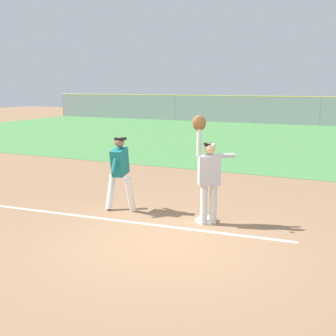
{
  "coord_description": "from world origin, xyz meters",
  "views": [
    {
      "loc": [
        3.29,
        -6.91,
        2.88
      ],
      "look_at": [
        -0.72,
        1.7,
        1.05
      ],
      "focal_mm": 46.46,
      "sensor_mm": 36.0,
      "label": 1
    }
  ],
  "objects_px": {
    "parked_car_red": "(306,113)",
    "fielder": "(208,172)",
    "runner": "(120,169)",
    "first_base": "(206,220)",
    "baseball": "(213,145)",
    "parked_car_blue": "(229,111)",
    "parked_car_black": "(160,109)"
  },
  "relations": [
    {
      "from": "parked_car_red",
      "to": "fielder",
      "type": "bearing_deg",
      "value": -82.67
    },
    {
      "from": "runner",
      "to": "first_base",
      "type": "bearing_deg",
      "value": -4.56
    },
    {
      "from": "runner",
      "to": "parked_car_blue",
      "type": "xyz_separation_m",
      "value": [
        -5.6,
        26.67,
        -0.32
      ]
    },
    {
      "from": "runner",
      "to": "parked_car_blue",
      "type": "relative_size",
      "value": 0.39
    },
    {
      "from": "first_base",
      "to": "parked_car_black",
      "type": "xyz_separation_m",
      "value": [
        -14.44,
        27.44,
        0.63
      ]
    },
    {
      "from": "parked_car_red",
      "to": "runner",
      "type": "bearing_deg",
      "value": -87.22
    },
    {
      "from": "fielder",
      "to": "parked_car_blue",
      "type": "bearing_deg",
      "value": -14.41
    },
    {
      "from": "baseball",
      "to": "fielder",
      "type": "bearing_deg",
      "value": 129.98
    },
    {
      "from": "first_base",
      "to": "fielder",
      "type": "bearing_deg",
      "value": -61.09
    },
    {
      "from": "fielder",
      "to": "parked_car_black",
      "type": "distance_m",
      "value": 31.17
    },
    {
      "from": "parked_car_black",
      "to": "baseball",
      "type": "bearing_deg",
      "value": -67.16
    },
    {
      "from": "first_base",
      "to": "parked_car_black",
      "type": "distance_m",
      "value": 31.01
    },
    {
      "from": "parked_car_red",
      "to": "parked_car_blue",
      "type": "bearing_deg",
      "value": -172.72
    },
    {
      "from": "fielder",
      "to": "parked_car_red",
      "type": "relative_size",
      "value": 0.5
    },
    {
      "from": "first_base",
      "to": "parked_car_black",
      "type": "bearing_deg",
      "value": 117.76
    },
    {
      "from": "parked_car_black",
      "to": "parked_car_red",
      "type": "xyz_separation_m",
      "value": [
        12.88,
        -0.46,
        0.0
      ]
    },
    {
      "from": "fielder",
      "to": "baseball",
      "type": "xyz_separation_m",
      "value": [
        0.17,
        -0.2,
        0.59
      ]
    },
    {
      "from": "runner",
      "to": "parked_car_red",
      "type": "bearing_deg",
      "value": 82.6
    },
    {
      "from": "parked_car_blue",
      "to": "baseball",
      "type": "bearing_deg",
      "value": -74.77
    },
    {
      "from": "fielder",
      "to": "parked_car_blue",
      "type": "height_order",
      "value": "fielder"
    },
    {
      "from": "fielder",
      "to": "parked_car_red",
      "type": "distance_m",
      "value": 27.17
    },
    {
      "from": "parked_car_blue",
      "to": "parked_car_black",
      "type": "bearing_deg",
      "value": 171.88
    },
    {
      "from": "fielder",
      "to": "runner",
      "type": "xyz_separation_m",
      "value": [
        -2.15,
        0.08,
        -0.12
      ]
    },
    {
      "from": "parked_car_blue",
      "to": "parked_car_red",
      "type": "relative_size",
      "value": 0.98
    },
    {
      "from": "fielder",
      "to": "parked_car_blue",
      "type": "relative_size",
      "value": 0.51
    },
    {
      "from": "baseball",
      "to": "parked_car_black",
      "type": "distance_m",
      "value": 31.44
    },
    {
      "from": "first_base",
      "to": "parked_car_blue",
      "type": "relative_size",
      "value": 0.09
    },
    {
      "from": "first_base",
      "to": "baseball",
      "type": "xyz_separation_m",
      "value": [
        0.24,
        -0.34,
        1.67
      ]
    },
    {
      "from": "baseball",
      "to": "parked_car_black",
      "type": "xyz_separation_m",
      "value": [
        -14.69,
        27.78,
        -1.04
      ]
    },
    {
      "from": "runner",
      "to": "baseball",
      "type": "height_order",
      "value": "baseball"
    },
    {
      "from": "runner",
      "to": "parked_car_black",
      "type": "height_order",
      "value": "runner"
    },
    {
      "from": "fielder",
      "to": "runner",
      "type": "distance_m",
      "value": 2.16
    }
  ]
}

